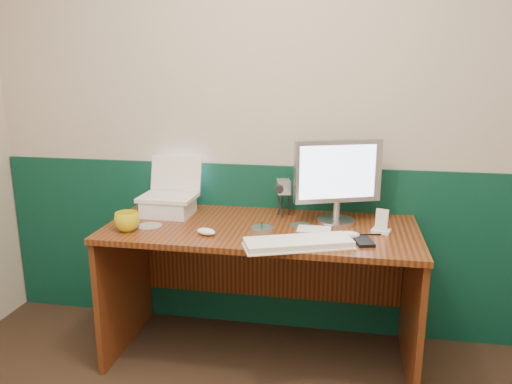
% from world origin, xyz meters
% --- Properties ---
extents(back_wall, '(3.50, 0.04, 2.50)m').
position_xyz_m(back_wall, '(0.00, 1.75, 1.25)').
color(back_wall, '#BAAD9D').
rests_on(back_wall, ground).
extents(wainscot, '(3.48, 0.02, 1.00)m').
position_xyz_m(wainscot, '(0.00, 1.74, 0.50)').
color(wainscot, '#073024').
rests_on(wainscot, ground).
extents(desk, '(1.60, 0.70, 0.75)m').
position_xyz_m(desk, '(-0.07, 1.38, 0.38)').
color(desk, '#3B1D0A').
rests_on(desk, ground).
extents(laptop_riser, '(0.26, 0.22, 0.09)m').
position_xyz_m(laptop_riser, '(-0.61, 1.49, 0.79)').
color(laptop_riser, silver).
rests_on(laptop_riser, desk).
extents(laptop, '(0.30, 0.23, 0.25)m').
position_xyz_m(laptop, '(-0.61, 1.49, 0.96)').
color(laptop, silver).
rests_on(laptop, laptop_riser).
extents(monitor, '(0.47, 0.28, 0.46)m').
position_xyz_m(monitor, '(0.31, 1.52, 0.98)').
color(monitor, '#AAA9AE').
rests_on(monitor, desk).
extents(keyboard, '(0.52, 0.33, 0.03)m').
position_xyz_m(keyboard, '(0.15, 1.12, 0.76)').
color(keyboard, white).
rests_on(keyboard, desk).
extents(mouse_right, '(0.13, 0.09, 0.04)m').
position_xyz_m(mouse_right, '(0.37, 1.26, 0.77)').
color(mouse_right, silver).
rests_on(mouse_right, desk).
extents(mouse_left, '(0.12, 0.09, 0.03)m').
position_xyz_m(mouse_left, '(-0.31, 1.20, 0.77)').
color(mouse_left, white).
rests_on(mouse_left, desk).
extents(mug, '(0.15, 0.15, 0.10)m').
position_xyz_m(mug, '(-0.72, 1.19, 0.80)').
color(mug, gold).
rests_on(mug, desk).
extents(camcorder, '(0.11, 0.14, 0.19)m').
position_xyz_m(camcorder, '(0.02, 1.58, 0.84)').
color(camcorder, silver).
rests_on(camcorder, desk).
extents(cd_spindle, '(0.11, 0.11, 0.02)m').
position_xyz_m(cd_spindle, '(-0.05, 1.30, 0.76)').
color(cd_spindle, silver).
rests_on(cd_spindle, desk).
extents(cd_loose_a, '(0.13, 0.13, 0.00)m').
position_xyz_m(cd_loose_a, '(-0.64, 1.28, 0.75)').
color(cd_loose_a, silver).
rests_on(cd_loose_a, desk).
extents(cd_loose_b, '(0.11, 0.11, 0.00)m').
position_xyz_m(cd_loose_b, '(0.13, 1.44, 0.75)').
color(cd_loose_b, silver).
rests_on(cd_loose_b, desk).
extents(pen, '(0.13, 0.03, 0.01)m').
position_xyz_m(pen, '(0.47, 1.34, 0.75)').
color(pen, black).
rests_on(pen, desk).
extents(papers, '(0.17, 0.11, 0.00)m').
position_xyz_m(papers, '(0.20, 1.38, 0.75)').
color(papers, silver).
rests_on(papers, desk).
extents(dock, '(0.10, 0.09, 0.02)m').
position_xyz_m(dock, '(0.53, 1.39, 0.76)').
color(dock, white).
rests_on(dock, desk).
extents(music_player, '(0.07, 0.05, 0.10)m').
position_xyz_m(music_player, '(0.53, 1.39, 0.82)').
color(music_player, silver).
rests_on(music_player, dock).
extents(pda, '(0.11, 0.15, 0.02)m').
position_xyz_m(pda, '(0.44, 1.22, 0.76)').
color(pda, black).
rests_on(pda, desk).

